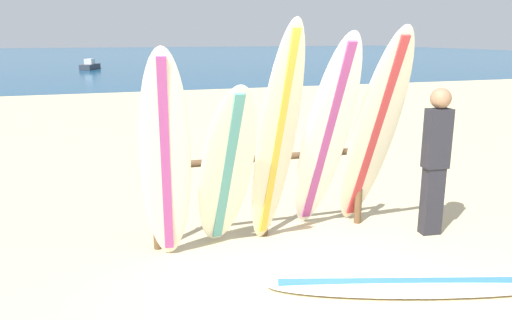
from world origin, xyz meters
name	(u,v)px	position (x,y,z in m)	size (l,w,h in m)	color
ground_plane	(354,309)	(0.00, 0.00, 0.00)	(120.00, 120.00, 0.00)	#D3BC8C
ocean_water	(103,56)	(0.00, 58.00, 0.00)	(120.00, 80.00, 0.01)	navy
surfboard_rack	(264,178)	(-0.19, 1.81, 0.69)	(2.58, 0.09, 1.08)	brown
surfboard_leaning_far_left	(165,160)	(-1.36, 1.38, 1.11)	(0.57, 0.67, 2.21)	silver
surfboard_leaning_left	(227,171)	(-0.74, 1.42, 0.93)	(0.64, 0.96, 1.87)	white
surfboard_leaning_center_left	(277,138)	(-0.18, 1.43, 1.24)	(0.62, 0.82, 2.47)	beige
surfboard_leaning_center	(325,138)	(0.43, 1.53, 1.18)	(0.55, 1.14, 2.35)	white
surfboard_leaning_center_right	(374,134)	(1.01, 1.48, 1.21)	(0.57, 1.12, 2.41)	silver
surfboard_lying_on_sand	(415,284)	(0.73, 0.16, 0.04)	(2.82, 1.35, 0.08)	white
beachgoer_standing	(436,156)	(1.69, 1.24, 0.95)	(0.29, 0.23, 1.72)	#26262D
small_boat_offshore	(90,66)	(-1.74, 33.29, 0.26)	(1.43, 2.38, 0.71)	#333842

